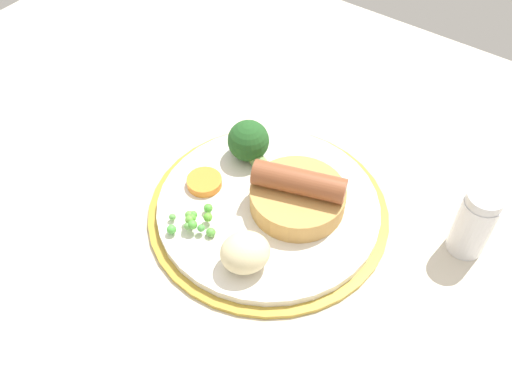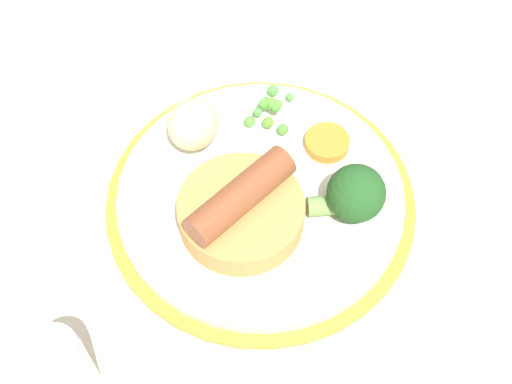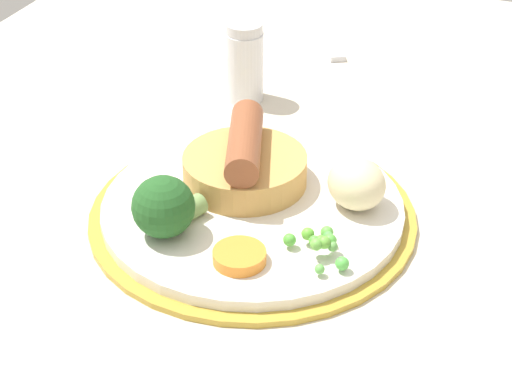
{
  "view_description": "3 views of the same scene",
  "coord_description": "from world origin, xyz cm",
  "px_view_note": "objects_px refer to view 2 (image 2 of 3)",
  "views": [
    {
      "loc": [
        22.29,
        -33.33,
        49.79
      ],
      "look_at": [
        -0.19,
        -2.28,
        6.22
      ],
      "focal_mm": 40.0,
      "sensor_mm": 36.0,
      "label": 1
    },
    {
      "loc": [
        14.95,
        25.86,
        52.79
      ],
      "look_at": [
        1.5,
        -1.26,
        5.51
      ],
      "focal_mm": 50.0,
      "sensor_mm": 36.0,
      "label": 2
    },
    {
      "loc": [
        -49.68,
        -21.29,
        41.35
      ],
      "look_at": [
        -0.84,
        -2.57,
        6.7
      ],
      "focal_mm": 60.0,
      "sensor_mm": 36.0,
      "label": 3
    }
  ],
  "objects_px": {
    "pea_pile": "(270,109)",
    "carrot_slice_1": "(327,143)",
    "dinner_plate": "(261,199)",
    "salt_shaker": "(64,370)",
    "sausage_pudding": "(242,211)",
    "potato_chunk_0": "(193,124)",
    "broccoli_floret_near": "(354,194)"
  },
  "relations": [
    {
      "from": "pea_pile",
      "to": "carrot_slice_1",
      "type": "distance_m",
      "value": 0.06
    },
    {
      "from": "dinner_plate",
      "to": "salt_shaker",
      "type": "relative_size",
      "value": 3.25
    },
    {
      "from": "sausage_pudding",
      "to": "salt_shaker",
      "type": "distance_m",
      "value": 0.17
    },
    {
      "from": "carrot_slice_1",
      "to": "dinner_plate",
      "type": "bearing_deg",
      "value": 14.08
    },
    {
      "from": "potato_chunk_0",
      "to": "dinner_plate",
      "type": "bearing_deg",
      "value": 108.84
    },
    {
      "from": "broccoli_floret_near",
      "to": "salt_shaker",
      "type": "relative_size",
      "value": 0.77
    },
    {
      "from": "sausage_pudding",
      "to": "dinner_plate",
      "type": "bearing_deg",
      "value": 16.76
    },
    {
      "from": "broccoli_floret_near",
      "to": "pea_pile",
      "type": "bearing_deg",
      "value": 119.08
    },
    {
      "from": "dinner_plate",
      "to": "potato_chunk_0",
      "type": "bearing_deg",
      "value": -71.16
    },
    {
      "from": "dinner_plate",
      "to": "potato_chunk_0",
      "type": "height_order",
      "value": "potato_chunk_0"
    },
    {
      "from": "broccoli_floret_near",
      "to": "dinner_plate",
      "type": "bearing_deg",
      "value": 163.63
    },
    {
      "from": "carrot_slice_1",
      "to": "broccoli_floret_near",
      "type": "bearing_deg",
      "value": 78.04
    },
    {
      "from": "carrot_slice_1",
      "to": "salt_shaker",
      "type": "distance_m",
      "value": 0.27
    },
    {
      "from": "sausage_pudding",
      "to": "carrot_slice_1",
      "type": "distance_m",
      "value": 0.1
    },
    {
      "from": "pea_pile",
      "to": "broccoli_floret_near",
      "type": "bearing_deg",
      "value": 97.59
    },
    {
      "from": "carrot_slice_1",
      "to": "potato_chunk_0",
      "type": "bearing_deg",
      "value": -30.34
    },
    {
      "from": "potato_chunk_0",
      "to": "sausage_pudding",
      "type": "bearing_deg",
      "value": 90.27
    },
    {
      "from": "potato_chunk_0",
      "to": "salt_shaker",
      "type": "height_order",
      "value": "salt_shaker"
    },
    {
      "from": "dinner_plate",
      "to": "carrot_slice_1",
      "type": "xyz_separation_m",
      "value": [
        -0.07,
        -0.02,
        0.01
      ]
    },
    {
      "from": "pea_pile",
      "to": "salt_shaker",
      "type": "distance_m",
      "value": 0.27
    },
    {
      "from": "sausage_pudding",
      "to": "pea_pile",
      "type": "bearing_deg",
      "value": 33.02
    },
    {
      "from": "potato_chunk_0",
      "to": "carrot_slice_1",
      "type": "xyz_separation_m",
      "value": [
        -0.1,
        0.06,
        -0.01
      ]
    },
    {
      "from": "broccoli_floret_near",
      "to": "salt_shaker",
      "type": "xyz_separation_m",
      "value": [
        0.24,
        0.03,
        0.0
      ]
    },
    {
      "from": "dinner_plate",
      "to": "broccoli_floret_near",
      "type": "height_order",
      "value": "broccoli_floret_near"
    },
    {
      "from": "carrot_slice_1",
      "to": "sausage_pudding",
      "type": "bearing_deg",
      "value": 20.32
    },
    {
      "from": "pea_pile",
      "to": "dinner_plate",
      "type": "bearing_deg",
      "value": 57.79
    },
    {
      "from": "pea_pile",
      "to": "carrot_slice_1",
      "type": "relative_size",
      "value": 1.38
    },
    {
      "from": "pea_pile",
      "to": "carrot_slice_1",
      "type": "height_order",
      "value": "pea_pile"
    },
    {
      "from": "broccoli_floret_near",
      "to": "potato_chunk_0",
      "type": "relative_size",
      "value": 1.27
    },
    {
      "from": "potato_chunk_0",
      "to": "pea_pile",
      "type": "bearing_deg",
      "value": 174.64
    },
    {
      "from": "dinner_plate",
      "to": "broccoli_floret_near",
      "type": "xyz_separation_m",
      "value": [
        -0.06,
        0.04,
        0.03
      ]
    },
    {
      "from": "salt_shaker",
      "to": "carrot_slice_1",
      "type": "bearing_deg",
      "value": -159.15
    }
  ]
}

